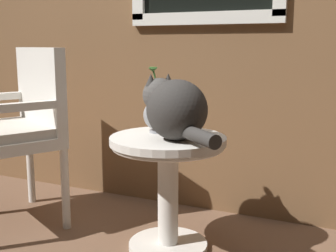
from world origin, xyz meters
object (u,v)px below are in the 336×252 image
object	(u,v)px
wicker_side_table	(168,170)
wicker_chair	(15,124)
cat	(174,108)
pewter_vase_with_ivy	(158,111)

from	to	relation	value
wicker_side_table	wicker_chair	bearing A→B (deg)	-177.77
wicker_side_table	cat	distance (m)	0.31
cat	pewter_vase_with_ivy	bearing A→B (deg)	141.94
cat	pewter_vase_with_ivy	world-z (taller)	pewter_vase_with_ivy
cat	pewter_vase_with_ivy	distance (m)	0.17
pewter_vase_with_ivy	cat	bearing A→B (deg)	-38.06
wicker_side_table	cat	world-z (taller)	cat
pewter_vase_with_ivy	wicker_chair	bearing A→B (deg)	-172.60
wicker_side_table	pewter_vase_with_ivy	size ratio (longest dim) A/B	1.77
wicker_chair	pewter_vase_with_ivy	distance (m)	0.84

